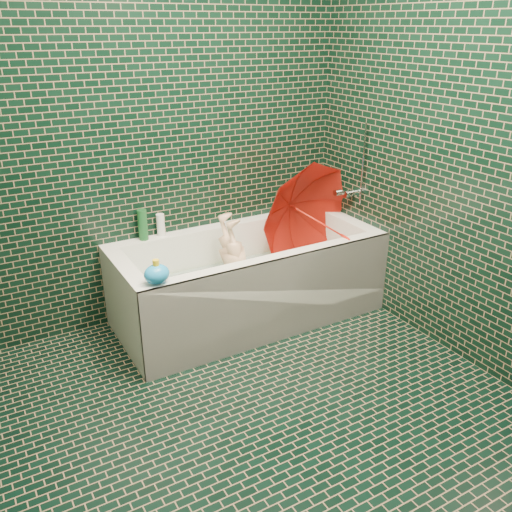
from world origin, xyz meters
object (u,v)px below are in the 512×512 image
child (240,274)px  umbrella (318,221)px  bath_toy (157,274)px  rubber_duck (307,203)px  bathtub (249,288)px

child → umbrella: size_ratio=1.11×
child → bath_toy: (-0.67, -0.34, 0.30)m
bath_toy → rubber_duck: bearing=29.3°
child → bath_toy: bath_toy is taller
child → umbrella: 0.63m
umbrella → bath_toy: umbrella is taller
child → umbrella: (0.56, -0.06, 0.28)m
rubber_duck → umbrella: bearing=-119.5°
child → rubber_duck: bearing=123.4°
umbrella → bath_toy: 1.27m
bathtub → umbrella: (0.51, -0.03, 0.38)m
umbrella → rubber_duck: 0.39m
bathtub → child: bearing=145.1°
child → umbrella: bearing=94.8°
rubber_duck → bath_toy: bearing=-160.8°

